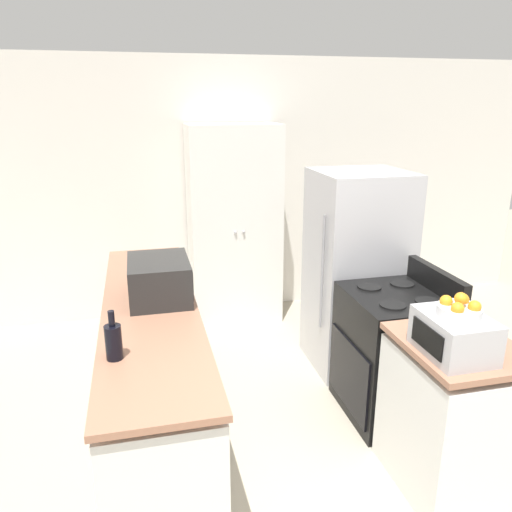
% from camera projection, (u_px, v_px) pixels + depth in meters
% --- Properties ---
extents(wall_back, '(7.00, 0.06, 2.60)m').
position_uv_depth(wall_back, '(221.00, 190.00, 5.14)').
color(wall_back, silver).
rests_on(wall_back, ground_plane).
extents(counter_left, '(0.60, 2.59, 0.91)m').
position_uv_depth(counter_left, '(154.00, 369.00, 3.37)').
color(counter_left, silver).
rests_on(counter_left, ground_plane).
extents(counter_right, '(0.60, 0.70, 0.91)m').
position_uv_depth(counter_right, '(450.00, 417.00, 2.87)').
color(counter_right, silver).
rests_on(counter_right, ground_plane).
extents(pantry_cabinet, '(0.89, 0.52, 1.97)m').
position_uv_depth(pantry_cabinet, '(234.00, 226.00, 4.97)').
color(pantry_cabinet, white).
rests_on(pantry_cabinet, ground_plane).
extents(stove, '(0.66, 0.71, 1.07)m').
position_uv_depth(stove, '(392.00, 353.00, 3.54)').
color(stove, black).
rests_on(stove, ground_plane).
extents(refrigerator, '(0.74, 0.70, 1.65)m').
position_uv_depth(refrigerator, '(356.00, 271.00, 4.13)').
color(refrigerator, '#B7B7BC').
rests_on(refrigerator, ground_plane).
extents(microwave, '(0.40, 0.51, 0.27)m').
position_uv_depth(microwave, '(159.00, 280.00, 3.30)').
color(microwave, black).
rests_on(microwave, counter_left).
extents(wine_bottle, '(0.09, 0.09, 0.26)m').
position_uv_depth(wine_bottle, '(113.00, 341.00, 2.53)').
color(wine_bottle, black).
rests_on(wine_bottle, counter_left).
extents(toaster_oven, '(0.31, 0.39, 0.22)m').
position_uv_depth(toaster_oven, '(454.00, 335.00, 2.58)').
color(toaster_oven, '#B2B2B7').
rests_on(toaster_oven, counter_right).
extents(fruit_bowl, '(0.22, 0.22, 0.12)m').
position_uv_depth(fruit_bowl, '(460.00, 308.00, 2.54)').
color(fruit_bowl, silver).
rests_on(fruit_bowl, toaster_oven).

